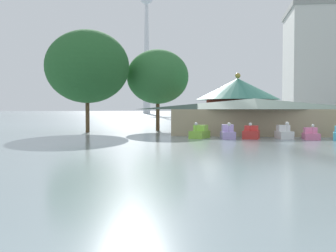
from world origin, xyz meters
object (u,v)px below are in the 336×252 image
(shoreline_tree_mid, at_px, (158,77))
(pedal_boat_white, at_px, (284,133))
(pedal_boat_pink, at_px, (311,135))
(pedal_boat_lavender, at_px, (228,133))
(pedal_boat_red, at_px, (251,133))
(boathouse, at_px, (254,116))
(pedal_boat_lime, at_px, (200,133))
(green_roof_pavilion, at_px, (238,101))
(distant_broadcast_tower, at_px, (147,15))
(shoreline_tree_tall_left, at_px, (87,67))

(shoreline_tree_mid, bearing_deg, pedal_boat_white, -44.86)
(pedal_boat_pink, xyz_separation_m, shoreline_tree_mid, (-17.61, 15.57, 7.00))
(pedal_boat_lavender, height_order, pedal_boat_red, pedal_boat_lavender)
(boathouse, bearing_deg, pedal_boat_lavender, -112.06)
(pedal_boat_lime, xyz_separation_m, shoreline_tree_mid, (-6.70, 15.06, 6.92))
(pedal_boat_red, distance_m, green_roof_pavilion, 13.78)
(pedal_boat_red, relative_size, boathouse, 0.14)
(pedal_boat_lime, height_order, pedal_boat_red, pedal_boat_lime)
(pedal_boat_white, height_order, green_roof_pavilion, green_roof_pavilion)
(boathouse, bearing_deg, pedal_boat_pink, -56.20)
(pedal_boat_pink, distance_m, distant_broadcast_tower, 300.22)
(shoreline_tree_tall_left, relative_size, shoreline_tree_mid, 1.17)
(pedal_boat_white, height_order, boathouse, boathouse)
(pedal_boat_lime, distance_m, green_roof_pavilion, 14.37)
(pedal_boat_red, xyz_separation_m, shoreline_tree_mid, (-11.89, 15.06, 6.93))
(pedal_boat_white, bearing_deg, distant_broadcast_tower, -178.84)
(pedal_boat_pink, xyz_separation_m, distant_broadcast_tower, (-67.42, 283.06, 73.92))
(pedal_boat_white, distance_m, shoreline_tree_mid, 22.40)
(pedal_boat_lime, relative_size, boathouse, 0.15)
(shoreline_tree_mid, bearing_deg, boathouse, -32.73)
(pedal_boat_lavender, bearing_deg, distant_broadcast_tower, -175.07)
(green_roof_pavilion, relative_size, distant_broadcast_tower, 0.06)
(green_roof_pavilion, height_order, distant_broadcast_tower, distant_broadcast_tower)
(pedal_boat_lavender, height_order, boathouse, boathouse)
(pedal_boat_pink, distance_m, shoreline_tree_tall_left, 28.91)
(pedal_boat_pink, relative_size, shoreline_tree_mid, 0.22)
(shoreline_tree_tall_left, bearing_deg, boathouse, -7.11)
(pedal_boat_lavender, bearing_deg, shoreline_tree_mid, -155.73)
(boathouse, bearing_deg, pedal_boat_white, -70.21)
(boathouse, bearing_deg, shoreline_tree_mid, 147.27)
(pedal_boat_lavender, xyz_separation_m, pedal_boat_white, (5.59, 0.71, -0.01))
(pedal_boat_red, xyz_separation_m, pedal_boat_white, (3.22, 0.02, 0.03))
(pedal_boat_lavender, bearing_deg, pedal_boat_white, 90.40)
(pedal_boat_lime, distance_m, shoreline_tree_tall_left, 19.45)
(shoreline_tree_tall_left, xyz_separation_m, distant_broadcast_tower, (-41.51, 272.99, 65.95))
(green_roof_pavilion, distance_m, shoreline_tree_tall_left, 20.03)
(boathouse, relative_size, shoreline_tree_tall_left, 1.53)
(green_roof_pavilion, bearing_deg, pedal_boat_white, -72.37)
(pedal_boat_red, distance_m, shoreline_tree_tall_left, 23.68)
(green_roof_pavilion, xyz_separation_m, shoreline_tree_mid, (-10.89, 1.77, 3.44))
(pedal_boat_lime, distance_m, pedal_boat_red, 5.19)
(pedal_boat_lavender, relative_size, boathouse, 0.13)
(shoreline_tree_tall_left, bearing_deg, green_roof_pavilion, 11.02)
(pedal_boat_pink, relative_size, green_roof_pavilion, 0.22)
(pedal_boat_lavender, xyz_separation_m, shoreline_tree_mid, (-9.52, 15.75, 6.89))
(pedal_boat_lavender, distance_m, shoreline_tree_tall_left, 22.00)
(boathouse, xyz_separation_m, distant_broadcast_tower, (-62.42, 275.60, 72.17))
(pedal_boat_lavender, xyz_separation_m, distant_broadcast_tower, (-59.33, 283.24, 73.82))
(pedal_boat_red, height_order, green_roof_pavilion, green_roof_pavilion)
(pedal_boat_pink, bearing_deg, pedal_boat_red, -94.86)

